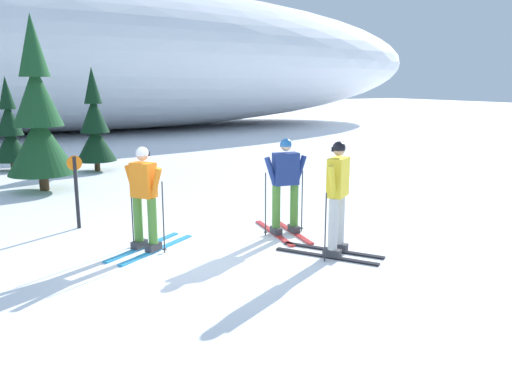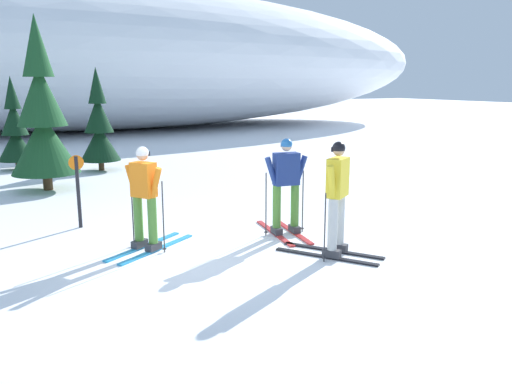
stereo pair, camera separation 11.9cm
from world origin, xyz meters
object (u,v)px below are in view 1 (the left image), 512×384
at_px(skier_orange_jacket, 145,198).
at_px(pine_tree_far_right, 95,128).
at_px(skier_navy_jacket, 285,184).
at_px(trail_marker_post, 76,187).
at_px(pine_tree_center, 10,131).
at_px(pine_tree_center_right, 39,119).
at_px(skier_yellow_jacket, 337,196).

xyz_separation_m(skier_orange_jacket, pine_tree_far_right, (0.96, 8.43, 0.44)).
relative_size(skier_navy_jacket, trail_marker_post, 1.26).
xyz_separation_m(pine_tree_center, trail_marker_post, (0.62, -7.89, -0.43)).
relative_size(skier_navy_jacket, pine_tree_center_right, 0.40).
relative_size(skier_navy_jacket, pine_tree_far_right, 0.55).
bearing_deg(pine_tree_center, pine_tree_far_right, -31.16).
distance_m(skier_orange_jacket, pine_tree_center_right, 6.15).
distance_m(skier_orange_jacket, pine_tree_center, 9.94).
height_order(skier_navy_jacket, skier_orange_jacket, skier_navy_jacket).
xyz_separation_m(skier_orange_jacket, trail_marker_post, (-0.75, 1.95, -0.10)).
distance_m(pine_tree_center_right, trail_marker_post, 4.20).
distance_m(skier_yellow_jacket, trail_marker_post, 4.96).
bearing_deg(trail_marker_post, pine_tree_center_right, 92.01).
bearing_deg(trail_marker_post, skier_yellow_jacket, -47.16).
bearing_deg(pine_tree_center_right, pine_tree_center, 97.11).
distance_m(pine_tree_center_right, pine_tree_far_right, 3.08).
bearing_deg(pine_tree_center, pine_tree_center_right, -82.89).
xyz_separation_m(skier_orange_jacket, pine_tree_center, (-1.37, 9.84, 0.33)).
distance_m(skier_navy_jacket, trail_marker_post, 3.97).
height_order(skier_navy_jacket, pine_tree_center, pine_tree_center).
bearing_deg(pine_tree_far_right, skier_orange_jacket, -96.48).
bearing_deg(trail_marker_post, pine_tree_far_right, 75.27).
xyz_separation_m(pine_tree_center, pine_tree_far_right, (2.33, -1.41, 0.11)).
height_order(skier_yellow_jacket, trail_marker_post, skier_yellow_jacket).
bearing_deg(pine_tree_far_right, trail_marker_post, -104.73).
relative_size(pine_tree_far_right, trail_marker_post, 2.28).
bearing_deg(trail_marker_post, skier_navy_jacket, -34.33).
height_order(pine_tree_center_right, trail_marker_post, pine_tree_center_right).
xyz_separation_m(skier_navy_jacket, pine_tree_center, (-3.89, 10.13, 0.29)).
height_order(pine_tree_center, trail_marker_post, pine_tree_center).
height_order(skier_orange_jacket, pine_tree_far_right, pine_tree_far_right).
xyz_separation_m(pine_tree_center, pine_tree_center_right, (0.48, -3.82, 0.61)).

